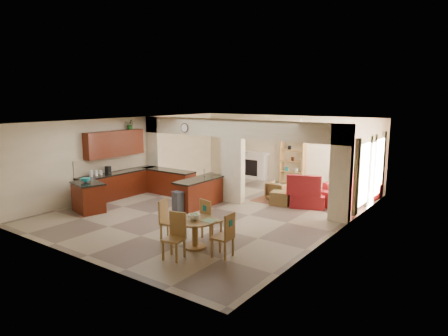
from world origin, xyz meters
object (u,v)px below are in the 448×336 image
Objects in this scene: dining_table at (195,229)px; sofa at (351,191)px; armchair at (278,191)px; kitchen_island at (88,197)px.

sofa is (1.63, 6.32, -0.09)m from dining_table.
armchair is at bearing 126.48° from sofa.
sofa is at bearing -153.92° from armchair.
kitchen_island is 0.47× the size of sofa.
kitchen_island is 6.29m from armchair.
armchair is (4.08, 4.78, -0.15)m from kitchen_island.
sofa reaches higher than armchair.
kitchen_island reaches higher than sofa.
sofa is 3.81× the size of armchair.
sofa is at bearing 57.73° from kitchen_island.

